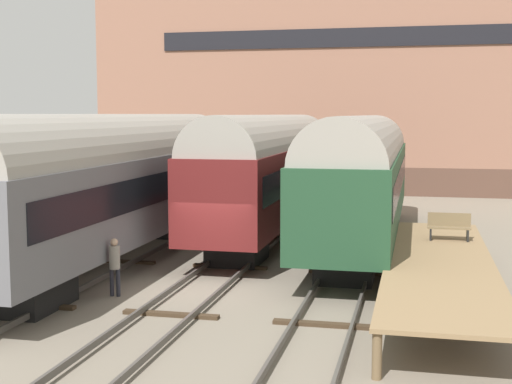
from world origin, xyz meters
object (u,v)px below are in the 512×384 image
object	(u,v)px
bench	(449,226)
person_worker	(115,262)
train_car_grey	(118,180)
train_car_maroon	(271,167)
train_car_green	(362,172)

from	to	relation	value
bench	person_worker	world-z (taller)	bench
train_car_grey	bench	distance (m)	11.46
person_worker	train_car_maroon	bearing A→B (deg)	78.56
train_car_maroon	train_car_green	distance (m)	4.33
train_car_green	train_car_grey	bearing A→B (deg)	-146.35
train_car_maroon	person_worker	size ratio (longest dim) A/B	10.55
bench	train_car_maroon	bearing A→B (deg)	141.74
bench	person_worker	distance (m)	11.03
train_car_maroon	person_worker	world-z (taller)	train_car_maroon
train_car_grey	train_car_green	world-z (taller)	train_car_grey
train_car_green	bench	xyz separation A→B (m)	(3.23, -4.18, -1.40)
train_car_green	bench	world-z (taller)	train_car_green
train_car_maroon	train_car_green	size ratio (longest dim) A/B	0.96
train_car_green	person_worker	distance (m)	11.72
train_car_maroon	bench	distance (m)	9.37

